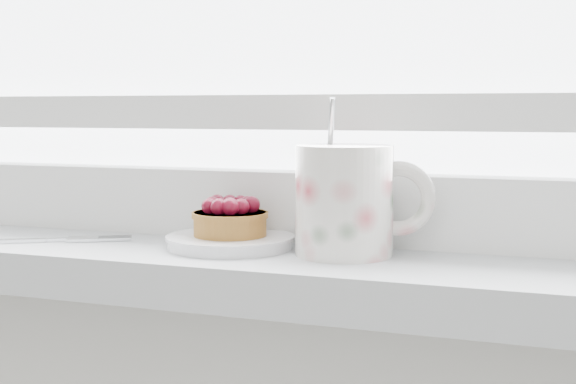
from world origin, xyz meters
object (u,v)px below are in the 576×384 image
at_px(raspberry_tart, 230,218).
at_px(fork, 29,240).
at_px(floral_mug, 348,198).
at_px(saucer, 230,242).

height_order(raspberry_tart, fork, raspberry_tart).
bearing_deg(floral_mug, fork, -172.54).
xyz_separation_m(saucer, fork, (-0.20, -0.04, -0.00)).
height_order(floral_mug, fork, floral_mug).
bearing_deg(raspberry_tart, floral_mug, 0.86).
bearing_deg(floral_mug, saucer, -179.13).
relative_size(floral_mug, fork, 0.79).
distance_m(saucer, raspberry_tart, 0.02).
height_order(saucer, fork, saucer).
relative_size(saucer, raspberry_tart, 1.69).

